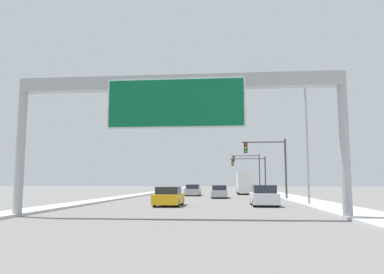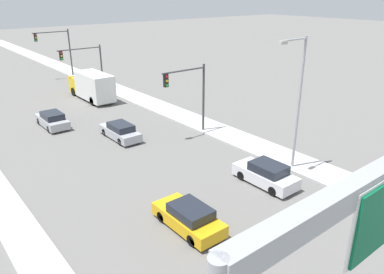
{
  "view_description": "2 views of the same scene",
  "coord_description": "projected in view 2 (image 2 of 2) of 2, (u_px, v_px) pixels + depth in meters",
  "views": [
    {
      "loc": [
        2.48,
        -0.55,
        1.76
      ],
      "look_at": [
        0.0,
        26.78,
        5.06
      ],
      "focal_mm": 35.0,
      "sensor_mm": 36.0,
      "label": 1
    },
    {
      "loc": [
        -12.26,
        13.77,
        11.98
      ],
      "look_at": [
        1.33,
        30.68,
        3.43
      ],
      "focal_mm": 35.0,
      "sensor_mm": 36.0,
      "label": 2
    }
  ],
  "objects": [
    {
      "name": "truck_box_primary",
      "position": [
        92.0,
        86.0,
        43.21
      ],
      "size": [
        2.41,
        7.91,
        3.21
      ],
      "color": "yellow",
      "rests_on": "ground"
    },
    {
      "name": "traffic_light_far_intersection",
      "position": [
        59.0,
        45.0,
        53.23
      ],
      "size": [
        5.11,
        0.32,
        6.79
      ],
      "color": "#3D3D3F",
      "rests_on": "ground"
    },
    {
      "name": "sidewalk_right",
      "position": [
        103.0,
        84.0,
        50.58
      ],
      "size": [
        3.0,
        120.0,
        0.15
      ],
      "color": "#B9B9B9",
      "rests_on": "ground"
    },
    {
      "name": "traffic_light_near_intersection",
      "position": [
        191.0,
        89.0,
        31.73
      ],
      "size": [
        4.42,
        0.32,
        6.11
      ],
      "color": "#3D3D3F",
      "rests_on": "ground"
    },
    {
      "name": "traffic_light_mid_block",
      "position": [
        87.0,
        60.0,
        46.04
      ],
      "size": [
        5.52,
        0.32,
        5.65
      ],
      "color": "#3D3D3F",
      "rests_on": "ground"
    },
    {
      "name": "street_lamp_right",
      "position": [
        297.0,
        95.0,
        24.83
      ],
      "size": [
        2.67,
        0.28,
        9.29
      ],
      "color": "#9EA0A5",
      "rests_on": "ground"
    },
    {
      "name": "car_far_left",
      "position": [
        189.0,
        217.0,
        19.96
      ],
      "size": [
        1.84,
        4.33,
        1.41
      ],
      "color": "gold",
      "rests_on": "ground"
    },
    {
      "name": "car_near_left",
      "position": [
        266.0,
        174.0,
        24.52
      ],
      "size": [
        1.83,
        4.38,
        1.53
      ],
      "color": "silver",
      "rests_on": "ground"
    },
    {
      "name": "car_far_center",
      "position": [
        52.0,
        120.0,
        34.87
      ],
      "size": [
        1.8,
        4.42,
        1.43
      ],
      "color": "#A5A8AD",
      "rests_on": "ground"
    },
    {
      "name": "car_near_right",
      "position": [
        120.0,
        131.0,
        32.12
      ],
      "size": [
        1.72,
        4.58,
        1.4
      ],
      "color": "#A5A8AD",
      "rests_on": "ground"
    }
  ]
}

